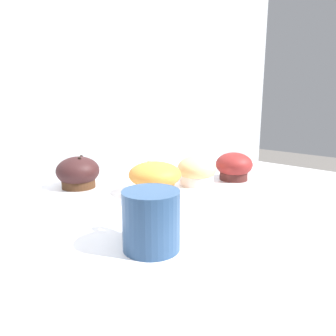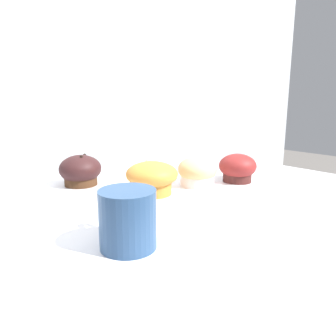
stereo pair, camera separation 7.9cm
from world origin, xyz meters
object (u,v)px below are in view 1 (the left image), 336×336
at_px(muffin_front_center, 197,171).
at_px(muffin_back_left, 234,167).
at_px(muffin_back_right, 156,177).
at_px(muffin_front_left, 78,173).
at_px(coffee_cup, 150,218).

distance_m(muffin_front_center, muffin_back_left, 0.11).
xyz_separation_m(muffin_front_center, muffin_back_right, (-0.12, 0.02, 0.00)).
bearing_deg(muffin_front_center, muffin_front_left, 137.05).
relative_size(muffin_front_center, muffin_back_right, 0.82).
bearing_deg(muffin_back_right, coffee_cup, -137.61).
height_order(muffin_back_right, muffin_front_left, muffin_front_left).
bearing_deg(muffin_back_left, muffin_back_right, 164.35).
bearing_deg(muffin_back_left, coffee_cup, -164.79).
relative_size(muffin_back_left, muffin_front_left, 0.94).
relative_size(muffin_front_center, coffee_cup, 0.77).
distance_m(muffin_back_right, muffin_front_left, 0.19).
bearing_deg(muffin_back_right, muffin_back_left, -15.65).
relative_size(muffin_front_center, muffin_front_left, 0.95).
bearing_deg(muffin_front_left, coffee_cup, -107.49).
height_order(muffin_back_right, coffee_cup, coffee_cup).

